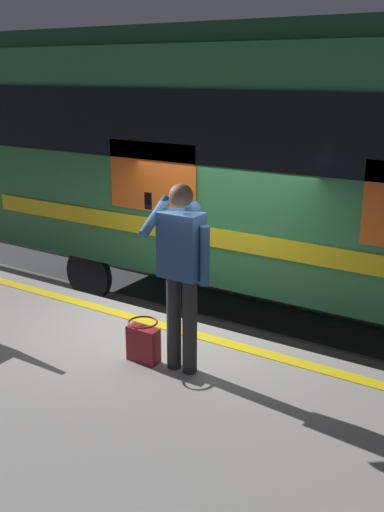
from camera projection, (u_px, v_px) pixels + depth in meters
ground_plane at (181, 383)px, 7.20m from camera, size 24.89×24.89×0.00m
platform at (62, 432)px, 5.49m from camera, size 16.53×3.95×0.87m
safety_line at (166, 326)px, 6.70m from camera, size 16.20×0.16×0.01m
track_rail_near at (243, 331)px, 8.44m from camera, size 21.48×0.08×0.16m
track_rail_far at (285, 300)px, 9.59m from camera, size 21.48×0.08×0.16m
train_carriage at (320, 155)px, 7.90m from camera, size 9.94×2.84×4.03m
passenger at (182, 263)px, 5.43m from camera, size 0.57×0.55×1.82m
handbag at (143, 342)px, 5.85m from camera, size 0.33×0.30×0.43m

